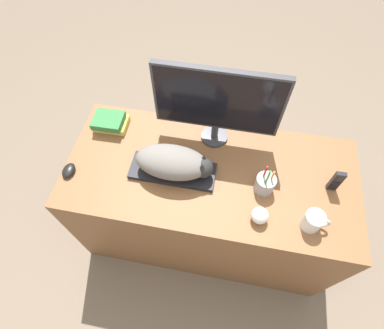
{
  "coord_description": "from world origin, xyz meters",
  "views": [
    {
      "loc": [
        0.05,
        -0.44,
        2.04
      ],
      "look_at": [
        -0.09,
        0.32,
        0.82
      ],
      "focal_mm": 28.0,
      "sensor_mm": 36.0,
      "label": 1
    }
  ],
  "objects_px": {
    "computer_mouse": "(69,170)",
    "book_stack": "(110,122)",
    "keyboard": "(173,171)",
    "pen_cup": "(265,184)",
    "baseball": "(260,215)",
    "phone": "(336,181)",
    "coffee_mug": "(313,221)",
    "monitor": "(218,102)",
    "cat": "(175,163)"
  },
  "relations": [
    {
      "from": "computer_mouse",
      "to": "book_stack",
      "type": "distance_m",
      "value": 0.34
    },
    {
      "from": "cat",
      "to": "pen_cup",
      "type": "xyz_separation_m",
      "value": [
        0.43,
        -0.01,
        -0.04
      ]
    },
    {
      "from": "cat",
      "to": "computer_mouse",
      "type": "height_order",
      "value": "cat"
    },
    {
      "from": "baseball",
      "to": "phone",
      "type": "bearing_deg",
      "value": 33.87
    },
    {
      "from": "phone",
      "to": "book_stack",
      "type": "distance_m",
      "value": 1.18
    },
    {
      "from": "baseball",
      "to": "book_stack",
      "type": "relative_size",
      "value": 0.43
    },
    {
      "from": "cat",
      "to": "baseball",
      "type": "distance_m",
      "value": 0.46
    },
    {
      "from": "monitor",
      "to": "pen_cup",
      "type": "xyz_separation_m",
      "value": [
        0.28,
        -0.26,
        -0.22
      ]
    },
    {
      "from": "phone",
      "to": "book_stack",
      "type": "xyz_separation_m",
      "value": [
        -1.16,
        0.17,
        -0.03
      ]
    },
    {
      "from": "monitor",
      "to": "phone",
      "type": "distance_m",
      "value": 0.66
    },
    {
      "from": "computer_mouse",
      "to": "coffee_mug",
      "type": "relative_size",
      "value": 0.73
    },
    {
      "from": "cat",
      "to": "coffee_mug",
      "type": "distance_m",
      "value": 0.67
    },
    {
      "from": "baseball",
      "to": "book_stack",
      "type": "distance_m",
      "value": 0.92
    },
    {
      "from": "baseball",
      "to": "phone",
      "type": "xyz_separation_m",
      "value": [
        0.33,
        0.22,
        0.03
      ]
    },
    {
      "from": "monitor",
      "to": "book_stack",
      "type": "xyz_separation_m",
      "value": [
        -0.57,
        -0.03,
        -0.23
      ]
    },
    {
      "from": "monitor",
      "to": "baseball",
      "type": "bearing_deg",
      "value": -57.87
    },
    {
      "from": "coffee_mug",
      "to": "phone",
      "type": "bearing_deg",
      "value": 63.94
    },
    {
      "from": "baseball",
      "to": "phone",
      "type": "height_order",
      "value": "phone"
    },
    {
      "from": "keyboard",
      "to": "monitor",
      "type": "height_order",
      "value": "monitor"
    },
    {
      "from": "pen_cup",
      "to": "cat",
      "type": "bearing_deg",
      "value": 178.71
    },
    {
      "from": "cat",
      "to": "coffee_mug",
      "type": "height_order",
      "value": "cat"
    },
    {
      "from": "coffee_mug",
      "to": "cat",
      "type": "bearing_deg",
      "value": 166.35
    },
    {
      "from": "coffee_mug",
      "to": "baseball",
      "type": "bearing_deg",
      "value": -176.93
    },
    {
      "from": "pen_cup",
      "to": "phone",
      "type": "relative_size",
      "value": 1.41
    },
    {
      "from": "monitor",
      "to": "coffee_mug",
      "type": "distance_m",
      "value": 0.68
    },
    {
      "from": "keyboard",
      "to": "pen_cup",
      "type": "distance_m",
      "value": 0.45
    },
    {
      "from": "keyboard",
      "to": "coffee_mug",
      "type": "relative_size",
      "value": 3.52
    },
    {
      "from": "computer_mouse",
      "to": "book_stack",
      "type": "relative_size",
      "value": 0.48
    },
    {
      "from": "computer_mouse",
      "to": "keyboard",
      "type": "bearing_deg",
      "value": 10.61
    },
    {
      "from": "monitor",
      "to": "coffee_mug",
      "type": "relative_size",
      "value": 5.07
    },
    {
      "from": "cat",
      "to": "phone",
      "type": "height_order",
      "value": "cat"
    },
    {
      "from": "cat",
      "to": "monitor",
      "type": "height_order",
      "value": "monitor"
    },
    {
      "from": "coffee_mug",
      "to": "computer_mouse",
      "type": "bearing_deg",
      "value": 176.94
    },
    {
      "from": "computer_mouse",
      "to": "pen_cup",
      "type": "bearing_deg",
      "value": 5.11
    },
    {
      "from": "monitor",
      "to": "keyboard",
      "type": "bearing_deg",
      "value": -124.08
    },
    {
      "from": "keyboard",
      "to": "phone",
      "type": "distance_m",
      "value": 0.77
    },
    {
      "from": "coffee_mug",
      "to": "baseball",
      "type": "relative_size",
      "value": 1.53
    },
    {
      "from": "phone",
      "to": "book_stack",
      "type": "bearing_deg",
      "value": 171.53
    },
    {
      "from": "monitor",
      "to": "phone",
      "type": "height_order",
      "value": "monitor"
    },
    {
      "from": "keyboard",
      "to": "coffee_mug",
      "type": "distance_m",
      "value": 0.68
    },
    {
      "from": "coffee_mug",
      "to": "keyboard",
      "type": "bearing_deg",
      "value": 166.66
    },
    {
      "from": "phone",
      "to": "computer_mouse",
      "type": "bearing_deg",
      "value": -173.38
    },
    {
      "from": "keyboard",
      "to": "monitor",
      "type": "bearing_deg",
      "value": 55.92
    },
    {
      "from": "pen_cup",
      "to": "phone",
      "type": "bearing_deg",
      "value": 11.06
    },
    {
      "from": "cat",
      "to": "baseball",
      "type": "relative_size",
      "value": 4.77
    },
    {
      "from": "monitor",
      "to": "book_stack",
      "type": "bearing_deg",
      "value": -177.44
    },
    {
      "from": "cat",
      "to": "pen_cup",
      "type": "distance_m",
      "value": 0.43
    },
    {
      "from": "monitor",
      "to": "computer_mouse",
      "type": "bearing_deg",
      "value": -152.87
    },
    {
      "from": "keyboard",
      "to": "baseball",
      "type": "height_order",
      "value": "baseball"
    },
    {
      "from": "computer_mouse",
      "to": "book_stack",
      "type": "bearing_deg",
      "value": 71.49
    }
  ]
}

